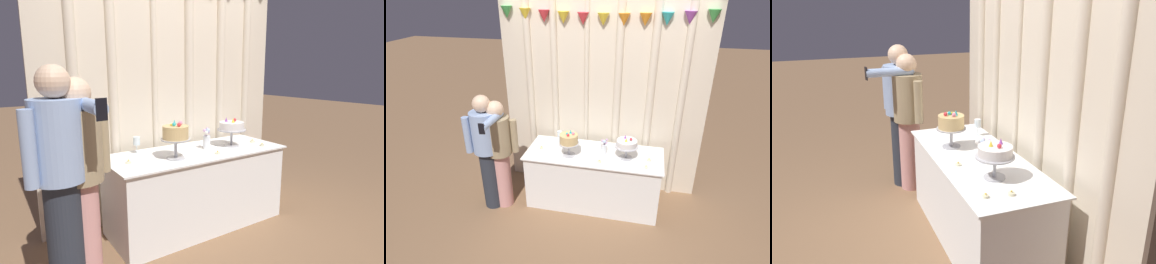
% 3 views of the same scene
% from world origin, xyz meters
% --- Properties ---
extents(ground_plane, '(24.00, 24.00, 0.00)m').
position_xyz_m(ground_plane, '(0.00, 0.00, 0.00)').
color(ground_plane, '#846042').
extents(draped_curtain, '(2.63, 0.15, 2.72)m').
position_xyz_m(draped_curtain, '(0.02, 0.56, 1.42)').
color(draped_curtain, beige).
rests_on(draped_curtain, ground_plane).
extents(cake_table, '(1.70, 0.68, 0.73)m').
position_xyz_m(cake_table, '(0.00, 0.10, 0.37)').
color(cake_table, white).
rests_on(cake_table, ground_plane).
extents(cake_display_nearleft, '(0.25, 0.25, 0.33)m').
position_xyz_m(cake_display_nearleft, '(-0.29, -0.01, 0.95)').
color(cake_display_nearleft, '#B2B2B7').
rests_on(cake_display_nearleft, cake_table).
extents(cake_display_nearright, '(0.28, 0.28, 0.28)m').
position_xyz_m(cake_display_nearright, '(0.40, 0.07, 0.92)').
color(cake_display_nearright, '#B2B2B7').
rests_on(cake_display_nearright, cake_table).
extents(wine_glass, '(0.06, 0.06, 0.16)m').
position_xyz_m(wine_glass, '(-0.51, 0.32, 0.85)').
color(wine_glass, silver).
rests_on(wine_glass, cake_table).
extents(flower_vase, '(0.10, 0.10, 0.20)m').
position_xyz_m(flower_vase, '(0.12, 0.10, 0.83)').
color(flower_vase, silver).
rests_on(flower_vase, cake_table).
extents(tealight_far_left, '(0.05, 0.05, 0.03)m').
position_xyz_m(tealight_far_left, '(-0.69, 0.08, 0.74)').
color(tealight_far_left, beige).
rests_on(tealight_far_left, cake_table).
extents(tealight_near_left, '(0.05, 0.05, 0.03)m').
position_xyz_m(tealight_near_left, '(0.10, -0.09, 0.74)').
color(tealight_near_left, beige).
rests_on(tealight_near_left, cake_table).
extents(tealight_near_right, '(0.04, 0.04, 0.03)m').
position_xyz_m(tealight_near_right, '(0.64, -0.11, 0.74)').
color(tealight_near_right, beige).
rests_on(tealight_near_right, cake_table).
extents(tealight_far_right, '(0.05, 0.05, 0.04)m').
position_xyz_m(tealight_far_right, '(0.67, 0.06, 0.75)').
color(tealight_far_right, beige).
rests_on(tealight_far_right, cake_table).
extents(guest_girl_blue_dress, '(0.44, 0.58, 1.52)m').
position_xyz_m(guest_girl_blue_dress, '(-1.27, -0.25, 0.84)').
color(guest_girl_blue_dress, '#282D38').
rests_on(guest_girl_blue_dress, ground_plane).
extents(guest_man_dark_suit, '(0.45, 0.38, 1.44)m').
position_xyz_m(guest_man_dark_suit, '(-1.13, -0.19, 0.79)').
color(guest_man_dark_suit, '#D6938E').
rests_on(guest_man_dark_suit, ground_plane).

